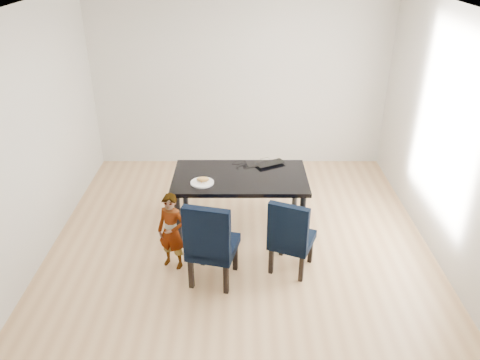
{
  "coord_description": "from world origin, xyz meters",
  "views": [
    {
      "loc": [
        0.0,
        -4.47,
        3.29
      ],
      "look_at": [
        0.0,
        0.2,
        0.85
      ],
      "focal_mm": 35.0,
      "sensor_mm": 36.0,
      "label": 1
    }
  ],
  "objects_px": {
    "dining_table": "(240,203)",
    "plate": "(202,183)",
    "child": "(172,232)",
    "chair_right": "(292,234)",
    "chair_left": "(213,240)",
    "laptop": "(268,162)"
  },
  "relations": [
    {
      "from": "dining_table",
      "to": "plate",
      "type": "xyz_separation_m",
      "value": [
        -0.44,
        -0.19,
        0.38
      ]
    },
    {
      "from": "child",
      "to": "plate",
      "type": "bearing_deg",
      "value": 83.54
    },
    {
      "from": "dining_table",
      "to": "child",
      "type": "bearing_deg",
      "value": -134.99
    },
    {
      "from": "child",
      "to": "chair_right",
      "type": "bearing_deg",
      "value": 20.55
    },
    {
      "from": "dining_table",
      "to": "chair_left",
      "type": "distance_m",
      "value": 1.01
    },
    {
      "from": "child",
      "to": "laptop",
      "type": "height_order",
      "value": "child"
    },
    {
      "from": "chair_right",
      "to": "dining_table",
      "type": "bearing_deg",
      "value": 149.13
    },
    {
      "from": "dining_table",
      "to": "chair_right",
      "type": "relative_size",
      "value": 1.78
    },
    {
      "from": "plate",
      "to": "chair_right",
      "type": "bearing_deg",
      "value": -30.54
    },
    {
      "from": "laptop",
      "to": "dining_table",
      "type": "bearing_deg",
      "value": 17.14
    },
    {
      "from": "chair_right",
      "to": "child",
      "type": "relative_size",
      "value": 1.0
    },
    {
      "from": "dining_table",
      "to": "plate",
      "type": "bearing_deg",
      "value": -156.85
    },
    {
      "from": "dining_table",
      "to": "chair_left",
      "type": "bearing_deg",
      "value": -106.17
    },
    {
      "from": "chair_right",
      "to": "plate",
      "type": "height_order",
      "value": "chair_right"
    },
    {
      "from": "dining_table",
      "to": "chair_right",
      "type": "distance_m",
      "value": 0.97
    },
    {
      "from": "chair_left",
      "to": "laptop",
      "type": "relative_size",
      "value": 2.69
    },
    {
      "from": "chair_left",
      "to": "laptop",
      "type": "bearing_deg",
      "value": 77.53
    },
    {
      "from": "dining_table",
      "to": "child",
      "type": "relative_size",
      "value": 1.78
    },
    {
      "from": "chair_left",
      "to": "laptop",
      "type": "height_order",
      "value": "chair_left"
    },
    {
      "from": "chair_right",
      "to": "laptop",
      "type": "xyz_separation_m",
      "value": [
        -0.21,
        1.13,
        0.32
      ]
    },
    {
      "from": "chair_right",
      "to": "child",
      "type": "xyz_separation_m",
      "value": [
        -1.31,
        0.04,
        0.0
      ]
    },
    {
      "from": "chair_left",
      "to": "dining_table",
      "type": "bearing_deg",
      "value": 87.12
    }
  ]
}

